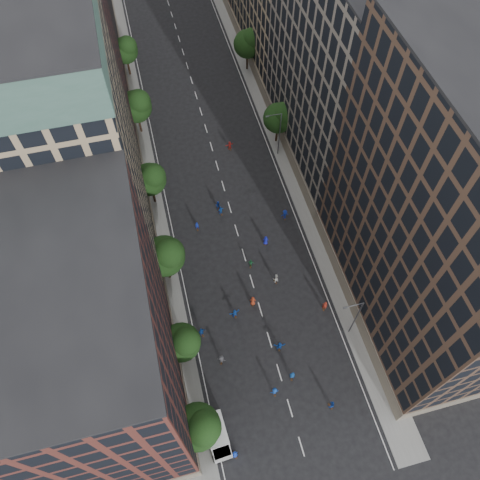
{
  "coord_description": "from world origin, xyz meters",
  "views": [
    {
      "loc": [
        -9.24,
        -7.08,
        59.2
      ],
      "look_at": [
        -0.24,
        28.44,
        2.0
      ],
      "focal_mm": 35.0,
      "sensor_mm": 36.0,
      "label": 1
    }
  ],
  "objects_px": {
    "streetlamp_near": "(355,316)",
    "cargo_van": "(217,435)",
    "skater_0": "(235,454)",
    "skater_2": "(331,405)",
    "skater_1": "(292,375)",
    "streetlamp_far": "(278,132)"
  },
  "relations": [
    {
      "from": "streetlamp_near",
      "to": "cargo_van",
      "type": "height_order",
      "value": "streetlamp_near"
    },
    {
      "from": "streetlamp_near",
      "to": "skater_0",
      "type": "bearing_deg",
      "value": -148.8
    },
    {
      "from": "skater_2",
      "to": "cargo_van",
      "type": "bearing_deg",
      "value": -16.64
    },
    {
      "from": "cargo_van",
      "to": "streetlamp_near",
      "type": "bearing_deg",
      "value": 20.18
    },
    {
      "from": "skater_2",
      "to": "skater_1",
      "type": "bearing_deg",
      "value": -69.29
    },
    {
      "from": "streetlamp_far",
      "to": "skater_0",
      "type": "bearing_deg",
      "value": -112.43
    },
    {
      "from": "cargo_van",
      "to": "skater_2",
      "type": "bearing_deg",
      "value": -3.1
    },
    {
      "from": "streetlamp_near",
      "to": "skater_1",
      "type": "relative_size",
      "value": 4.69
    },
    {
      "from": "streetlamp_near",
      "to": "skater_0",
      "type": "distance_m",
      "value": 21.67
    },
    {
      "from": "streetlamp_far",
      "to": "cargo_van",
      "type": "height_order",
      "value": "streetlamp_far"
    },
    {
      "from": "streetlamp_far",
      "to": "skater_0",
      "type": "height_order",
      "value": "streetlamp_far"
    },
    {
      "from": "streetlamp_near",
      "to": "skater_1",
      "type": "bearing_deg",
      "value": -156.17
    },
    {
      "from": "cargo_van",
      "to": "skater_0",
      "type": "height_order",
      "value": "cargo_van"
    },
    {
      "from": "streetlamp_near",
      "to": "skater_2",
      "type": "xyz_separation_m",
      "value": [
        -5.54,
        -8.53,
        -4.3
      ]
    },
    {
      "from": "skater_1",
      "to": "skater_0",
      "type": "bearing_deg",
      "value": 55.23
    },
    {
      "from": "streetlamp_far",
      "to": "skater_1",
      "type": "relative_size",
      "value": 4.69
    },
    {
      "from": "cargo_van",
      "to": "streetlamp_far",
      "type": "bearing_deg",
      "value": 61.2
    },
    {
      "from": "cargo_van",
      "to": "skater_0",
      "type": "distance_m",
      "value": 2.87
    },
    {
      "from": "streetlamp_near",
      "to": "streetlamp_far",
      "type": "xyz_separation_m",
      "value": [
        0.0,
        33.0,
        0.0
      ]
    },
    {
      "from": "skater_1",
      "to": "skater_2",
      "type": "distance_m",
      "value": 5.74
    },
    {
      "from": "streetlamp_near",
      "to": "streetlamp_far",
      "type": "relative_size",
      "value": 1.0
    },
    {
      "from": "skater_1",
      "to": "streetlamp_far",
      "type": "bearing_deg",
      "value": -86.06
    }
  ]
}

